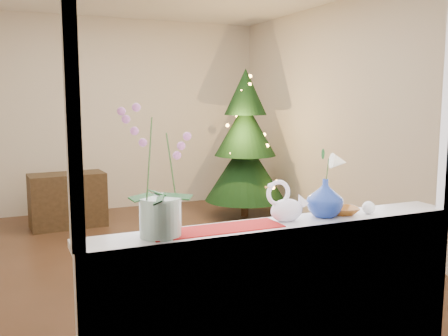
# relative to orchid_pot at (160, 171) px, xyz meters

# --- Properties ---
(ground) EXTENTS (5.00, 5.00, 0.00)m
(ground) POSITION_rel_orchid_pot_xyz_m (0.68, 2.37, -1.24)
(ground) COLOR #3D2719
(ground) RESTS_ON ground
(wall_back) EXTENTS (4.50, 0.10, 2.70)m
(wall_back) POSITION_rel_orchid_pot_xyz_m (0.68, 4.87, 0.11)
(wall_back) COLOR beige
(wall_back) RESTS_ON ground
(wall_front) EXTENTS (4.50, 0.10, 2.70)m
(wall_front) POSITION_rel_orchid_pot_xyz_m (0.68, -0.13, 0.11)
(wall_front) COLOR beige
(wall_front) RESTS_ON ground
(wall_right) EXTENTS (0.10, 5.00, 2.70)m
(wall_right) POSITION_rel_orchid_pot_xyz_m (2.93, 2.37, 0.11)
(wall_right) COLOR beige
(wall_right) RESTS_ON ground
(window_apron) EXTENTS (2.20, 0.08, 0.88)m
(window_apron) POSITION_rel_orchid_pot_xyz_m (0.68, -0.09, -0.80)
(window_apron) COLOR white
(window_apron) RESTS_ON ground
(windowsill) EXTENTS (2.20, 0.26, 0.04)m
(windowsill) POSITION_rel_orchid_pot_xyz_m (0.68, 0.00, -0.34)
(windowsill) COLOR white
(windowsill) RESTS_ON window_apron
(window_frame) EXTENTS (2.22, 0.06, 1.60)m
(window_frame) POSITION_rel_orchid_pot_xyz_m (0.68, -0.10, 0.46)
(window_frame) COLOR white
(window_frame) RESTS_ON windowsill
(runner) EXTENTS (0.70, 0.20, 0.01)m
(runner) POSITION_rel_orchid_pot_xyz_m (0.30, 0.00, -0.32)
(runner) COLOR maroon
(runner) RESTS_ON windowsill
(orchid_pot) EXTENTS (0.26, 0.26, 0.64)m
(orchid_pot) POSITION_rel_orchid_pot_xyz_m (0.00, 0.00, 0.00)
(orchid_pot) COLOR beige
(orchid_pot) RESTS_ON windowsill
(swan) EXTENTS (0.28, 0.21, 0.22)m
(swan) POSITION_rel_orchid_pot_xyz_m (0.72, 0.02, -0.21)
(swan) COLOR white
(swan) RESTS_ON windowsill
(blue_vase) EXTENTS (0.28, 0.28, 0.25)m
(blue_vase) POSITION_rel_orchid_pot_xyz_m (0.97, 0.02, -0.20)
(blue_vase) COLOR navy
(blue_vase) RESTS_ON windowsill
(lily) EXTENTS (0.14, 0.08, 0.19)m
(lily) POSITION_rel_orchid_pot_xyz_m (0.97, 0.02, 0.02)
(lily) COLOR white
(lily) RESTS_ON blue_vase
(paperweight) EXTENTS (0.10, 0.10, 0.07)m
(paperweight) POSITION_rel_orchid_pot_xyz_m (1.24, -0.03, -0.28)
(paperweight) COLOR white
(paperweight) RESTS_ON windowsill
(amber_dish) EXTENTS (0.18, 0.18, 0.04)m
(amber_dish) POSITION_rel_orchid_pot_xyz_m (1.10, 0.02, -0.30)
(amber_dish) COLOR #8F4D15
(amber_dish) RESTS_ON windowsill
(xmas_tree) EXTENTS (1.42, 1.42, 1.97)m
(xmas_tree) POSITION_rel_orchid_pot_xyz_m (2.26, 3.65, -0.26)
(xmas_tree) COLOR black
(xmas_tree) RESTS_ON ground
(side_table) EXTENTS (0.92, 0.50, 0.67)m
(side_table) POSITION_rel_orchid_pot_xyz_m (0.00, 4.04, -0.91)
(side_table) COLOR black
(side_table) RESTS_ON ground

